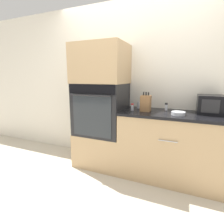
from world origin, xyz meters
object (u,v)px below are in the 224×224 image
object	(u,v)px
condiment_jar_mid	(166,107)
wall_oven	(101,109)
condiment_jar_far	(138,105)
knife_block	(146,103)
bowl	(178,113)
microwave	(211,105)
condiment_jar_near	(132,107)

from	to	relation	value
condiment_jar_mid	wall_oven	bearing A→B (deg)	-171.16
wall_oven	condiment_jar_far	distance (m)	0.57
condiment_jar_mid	condiment_jar_far	size ratio (longest dim) A/B	1.05
wall_oven	condiment_jar_mid	xyz separation A→B (m)	(0.94, 0.15, 0.07)
knife_block	bowl	world-z (taller)	knife_block
knife_block	condiment_jar_mid	xyz separation A→B (m)	(0.25, 0.16, -0.06)
microwave	condiment_jar_near	xyz separation A→B (m)	(-0.96, -0.15, -0.07)
microwave	bowl	size ratio (longest dim) A/B	1.88
microwave	bowl	distance (m)	0.44
knife_block	condiment_jar_near	size ratio (longest dim) A/B	2.58
wall_oven	condiment_jar_near	bearing A→B (deg)	-4.82
condiment_jar_near	condiment_jar_far	world-z (taller)	same
wall_oven	condiment_jar_near	size ratio (longest dim) A/B	7.65
wall_oven	condiment_jar_mid	size ratio (longest dim) A/B	7.23
condiment_jar_far	knife_block	bearing A→B (deg)	-51.16
bowl	condiment_jar_near	bearing A→B (deg)	173.43
bowl	microwave	bearing A→B (deg)	31.76
condiment_jar_near	condiment_jar_far	distance (m)	0.21
wall_oven	condiment_jar_near	world-z (taller)	wall_oven
wall_oven	condiment_jar_mid	world-z (taller)	wall_oven
condiment_jar_far	condiment_jar_near	bearing A→B (deg)	-99.33
knife_block	condiment_jar_far	distance (m)	0.24
condiment_jar_mid	condiment_jar_far	world-z (taller)	condiment_jar_mid
condiment_jar_near	condiment_jar_mid	distance (m)	0.47
knife_block	condiment_jar_far	xyz separation A→B (m)	(-0.15, 0.18, -0.06)
wall_oven	condiment_jar_mid	distance (m)	0.95
condiment_jar_mid	microwave	bearing A→B (deg)	-3.63
bowl	condiment_jar_near	world-z (taller)	condiment_jar_near
knife_block	condiment_jar_far	bearing A→B (deg)	128.84
knife_block	condiment_jar_near	distance (m)	0.19
condiment_jar_near	bowl	bearing A→B (deg)	-6.57
wall_oven	microwave	distance (m)	1.48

